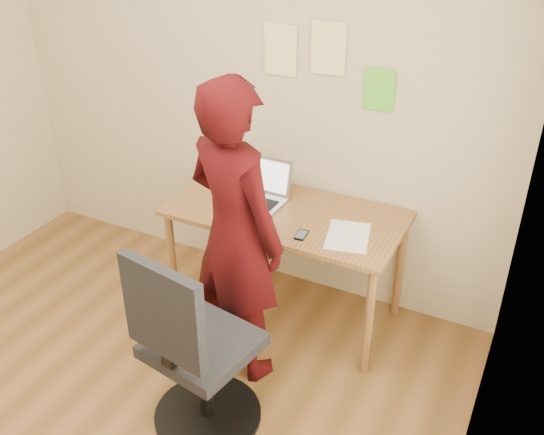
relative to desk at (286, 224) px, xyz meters
The scene contains 10 objects.
room 1.62m from the desk, 109.23° to the right, with size 3.58×3.58×2.78m.
desk is the anchor object (origin of this frame).
laptop 0.26m from the desk, 162.22° to the left, with size 0.33×0.30×0.24m.
paper_sheet 0.45m from the desk, 12.70° to the right, with size 0.23×0.33×0.00m, color white.
phone 0.30m from the desk, 47.19° to the right, with size 0.07×0.11×0.01m.
wall_note_left 1.03m from the desk, 121.54° to the left, with size 0.21×0.00×0.30m, color #F9ED95.
wall_note_mid 1.05m from the desk, 77.42° to the left, with size 0.21×0.00×0.30m, color #F9ED95.
wall_note_right 0.95m from the desk, 42.09° to the left, with size 0.18×0.00×0.24m, color #61D02E.
office_chair 1.08m from the desk, 89.16° to the right, with size 0.56×0.57×1.08m.
person 0.57m from the desk, 94.68° to the right, with size 0.62×0.41×1.71m, color #340708.
Camera 1 is at (1.82, -1.47, 2.50)m, focal length 40.00 mm.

